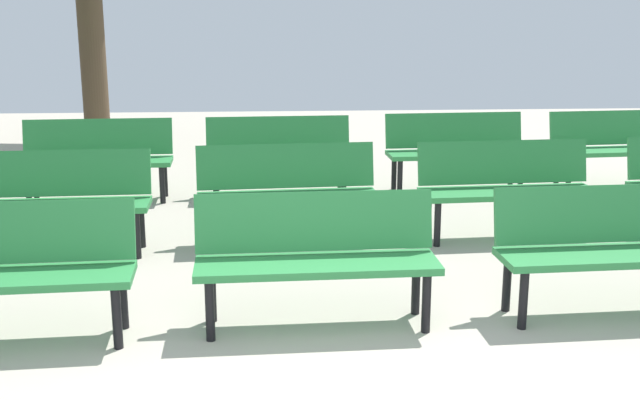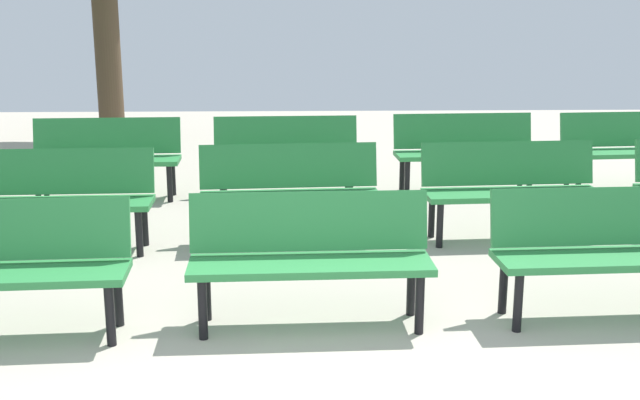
# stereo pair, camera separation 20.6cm
# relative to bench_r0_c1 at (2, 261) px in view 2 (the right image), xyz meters

# --- Properties ---
(bench_r0_c1) EXTENTS (1.63, 0.57, 0.87)m
(bench_r0_c1) POSITION_rel_bench_r0_c1_xyz_m (0.00, 0.00, 0.00)
(bench_r0_c1) COLOR #2D8442
(bench_r0_c1) RESTS_ON ground_plane
(bench_r0_c2) EXTENTS (1.62, 0.53, 0.87)m
(bench_r0_c2) POSITION_rel_bench_r0_c1_xyz_m (1.97, 0.15, 0.00)
(bench_r0_c2) COLOR #2D8442
(bench_r0_c2) RESTS_ON ground_plane
(bench_r0_c3) EXTENTS (1.62, 0.56, 0.87)m
(bench_r0_c3) POSITION_rel_bench_r0_c1_xyz_m (4.02, 0.22, 0.00)
(bench_r0_c3) COLOR #2D8442
(bench_r0_c3) RESTS_ON ground_plane
(bench_r1_c1) EXTENTS (1.62, 0.54, 0.87)m
(bench_r1_c1) POSITION_rel_bench_r0_c1_xyz_m (-0.16, 1.83, 0.00)
(bench_r1_c1) COLOR #2D8442
(bench_r1_c1) RESTS_ON ground_plane
(bench_r1_c2) EXTENTS (1.63, 0.59, 0.87)m
(bench_r1_c2) POSITION_rel_bench_r0_c1_xyz_m (1.82, 2.02, 0.00)
(bench_r1_c2) COLOR #2D8442
(bench_r1_c2) RESTS_ON ground_plane
(bench_r1_c3) EXTENTS (1.63, 0.58, 0.87)m
(bench_r1_c3) POSITION_rel_bench_r0_c1_xyz_m (3.83, 2.08, 0.00)
(bench_r1_c3) COLOR #2D8442
(bench_r1_c3) RESTS_ON ground_plane
(bench_r2_c1) EXTENTS (1.62, 0.55, 0.87)m
(bench_r2_c1) POSITION_rel_bench_r0_c1_xyz_m (-0.20, 3.74, 0.00)
(bench_r2_c1) COLOR #2D8442
(bench_r2_c1) RESTS_ON ground_plane
(bench_r2_c2) EXTENTS (1.62, 0.54, 0.87)m
(bench_r2_c2) POSITION_rel_bench_r0_c1_xyz_m (1.77, 3.82, 0.00)
(bench_r2_c2) COLOR #2D8442
(bench_r2_c2) RESTS_ON ground_plane
(bench_r2_c3) EXTENTS (1.62, 0.56, 0.87)m
(bench_r2_c3) POSITION_rel_bench_r0_c1_xyz_m (3.80, 3.98, 0.00)
(bench_r2_c3) COLOR #2D8442
(bench_r2_c3) RESTS_ON ground_plane
(bench_r2_c4) EXTENTS (1.63, 0.60, 0.87)m
(bench_r2_c4) POSITION_rel_bench_r0_c1_xyz_m (5.75, 4.06, 0.00)
(bench_r2_c4) COLOR #2D8442
(bench_r2_c4) RESTS_ON ground_plane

